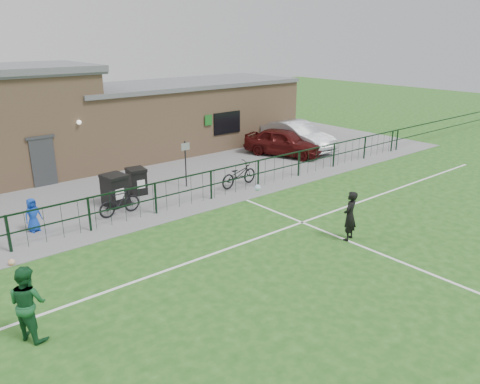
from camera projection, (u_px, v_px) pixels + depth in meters
ground at (362, 286)px, 12.25m from camera, size 90.00×90.00×0.00m
paving_strip at (125, 173)px, 22.09m from camera, size 34.00×13.00×0.02m
pitch_line_touch at (194, 206)px, 17.93m from camera, size 28.00×0.10×0.01m
pitch_line_mid at (260, 237)px, 15.16m from camera, size 28.00×0.10×0.01m
pitch_line_perp at (404, 263)px, 13.45m from camera, size 0.10×16.00×0.01m
perimeter_fence at (190, 190)px, 17.89m from camera, size 28.00×0.10×1.20m
wheelie_bin_left at (115, 191)px, 17.78m from camera, size 0.85×0.94×1.14m
wheelie_bin_right at (137, 182)px, 19.12m from camera, size 0.74×0.82×0.99m
sign_post at (186, 164)px, 19.87m from camera, size 0.06×0.06×2.00m
car_maroon at (284, 142)px, 25.15m from camera, size 3.18×4.60×1.45m
car_silver at (297, 136)px, 26.37m from camera, size 1.88×4.86×1.58m
bicycle_d at (119, 202)px, 16.87m from camera, size 1.64×0.54×0.97m
bicycle_e at (239, 174)px, 20.08m from camera, size 2.03×0.88×1.04m
spectator_child at (33, 215)px, 15.43m from camera, size 0.62×0.47×1.15m
goalkeeper_kick at (347, 215)px, 14.78m from camera, size 2.06×2.96×1.62m
outfield_player at (28, 303)px, 9.92m from camera, size 0.93×1.02×1.70m
ball_ground at (12, 262)px, 13.31m from camera, size 0.20×0.20×0.20m
clubhouse at (78, 120)px, 23.03m from camera, size 24.25×5.40×4.96m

